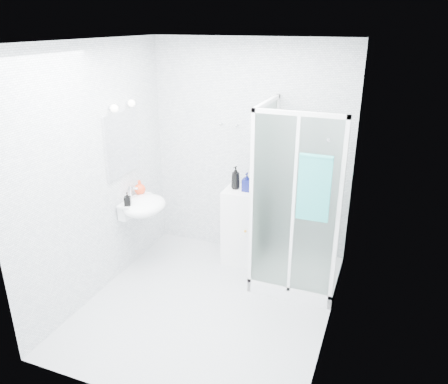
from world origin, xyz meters
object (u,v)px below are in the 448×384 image
at_px(wall_basin, 142,206).
at_px(hand_towel, 314,187).
at_px(shower_enclosure, 290,246).
at_px(storage_cabinet, 241,226).
at_px(soap_dispenser_black, 127,199).
at_px(soap_dispenser_orange, 140,187).
at_px(shampoo_bottle_b, 247,182).
at_px(shampoo_bottle_a, 236,178).

bearing_deg(wall_basin, hand_towel, -2.53).
bearing_deg(shower_enclosure, storage_cabinet, 160.05).
relative_size(wall_basin, soap_dispenser_black, 3.66).
xyz_separation_m(storage_cabinet, soap_dispenser_orange, (-1.12, -0.39, 0.48)).
distance_m(shower_enclosure, storage_cabinet, 0.70).
relative_size(wall_basin, storage_cabinet, 0.60).
height_order(shower_enclosure, storage_cabinet, shower_enclosure).
bearing_deg(soap_dispenser_black, hand_towel, 2.81).
distance_m(wall_basin, soap_dispenser_black, 0.24).
bearing_deg(shower_enclosure, shampoo_bottle_b, 159.00).
bearing_deg(shower_enclosure, wall_basin, -169.19).
distance_m(soap_dispenser_orange, soap_dispenser_black, 0.35).
bearing_deg(shampoo_bottle_a, shower_enclosure, -18.80).
distance_m(storage_cabinet, shampoo_bottle_b, 0.58).
bearing_deg(soap_dispenser_orange, hand_towel, -6.98).
height_order(shower_enclosure, soap_dispenser_black, shower_enclosure).
distance_m(shower_enclosure, hand_towel, 1.00).
height_order(shampoo_bottle_b, soap_dispenser_orange, shampoo_bottle_b).
xyz_separation_m(shampoo_bottle_b, soap_dispenser_black, (-1.13, -0.73, -0.10)).
bearing_deg(shampoo_bottle_a, storage_cabinet, -8.44).
bearing_deg(soap_dispenser_black, soap_dispenser_orange, 99.45).
relative_size(wall_basin, hand_towel, 0.86).
height_order(shampoo_bottle_a, soap_dispenser_black, shampoo_bottle_a).
height_order(shower_enclosure, wall_basin, shower_enclosure).
bearing_deg(shampoo_bottle_b, soap_dispenser_black, -147.24).
xyz_separation_m(shampoo_bottle_b, soap_dispenser_orange, (-1.19, -0.38, -0.09)).
relative_size(shower_enclosure, shampoo_bottle_b, 9.20).
distance_m(wall_basin, soap_dispenser_orange, 0.26).
distance_m(shower_enclosure, soap_dispenser_orange, 1.85).
relative_size(shampoo_bottle_a, soap_dispenser_orange, 1.60).
bearing_deg(soap_dispenser_black, shampoo_bottle_b, 32.76).
distance_m(hand_towel, shampoo_bottle_b, 1.11).
bearing_deg(wall_basin, soap_dispenser_orange, 126.78).
bearing_deg(shower_enclosure, shampoo_bottle_a, 161.20).
height_order(wall_basin, storage_cabinet, wall_basin).
relative_size(storage_cabinet, shampoo_bottle_a, 3.45).
bearing_deg(shampoo_bottle_a, shampoo_bottle_b, -9.29).
distance_m(wall_basin, hand_towel, 2.00).
relative_size(shampoo_bottle_a, soap_dispenser_black, 1.77).
bearing_deg(hand_towel, wall_basin, 177.47).
distance_m(shower_enclosure, soap_dispenser_black, 1.86).
xyz_separation_m(storage_cabinet, shampoo_bottle_a, (-0.08, 0.01, 0.60)).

